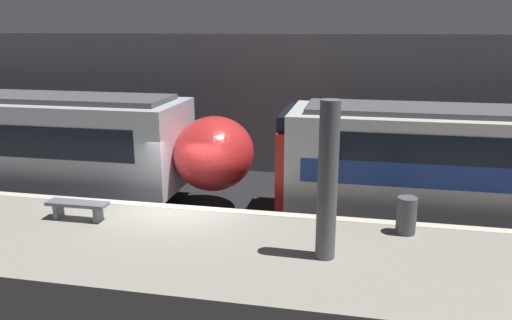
{
  "coord_description": "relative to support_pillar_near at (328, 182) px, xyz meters",
  "views": [
    {
      "loc": [
        4.44,
        -11.65,
        5.61
      ],
      "look_at": [
        1.84,
        1.0,
        2.14
      ],
      "focal_mm": 35.0,
      "sensor_mm": 36.0,
      "label": 1
    }
  ],
  "objects": [
    {
      "name": "platform_bench",
      "position": [
        -5.98,
        0.84,
        -1.26
      ],
      "size": [
        1.5,
        0.4,
        0.45
      ],
      "color": "slate",
      "rests_on": "platform"
    },
    {
      "name": "platform",
      "position": [
        -3.95,
        0.12,
        -2.14
      ],
      "size": [
        40.0,
        4.36,
        1.09
      ],
      "color": "gray",
      "rests_on": "ground"
    },
    {
      "name": "ground_plane",
      "position": [
        -3.95,
        2.3,
        -2.68
      ],
      "size": [
        120.0,
        120.0,
        0.0
      ],
      "primitive_type": "plane",
      "color": "black"
    },
    {
      "name": "trash_bin",
      "position": [
        1.7,
        1.58,
        -1.18
      ],
      "size": [
        0.44,
        0.44,
        0.85
      ],
      "color": "#4C4C51",
      "rests_on": "platform"
    },
    {
      "name": "support_pillar_near",
      "position": [
        0.0,
        0.0,
        0.0
      ],
      "size": [
        0.39,
        0.39,
        3.2
      ],
      "color": "#56565B",
      "rests_on": "platform"
    },
    {
      "name": "station_rear_barrier",
      "position": [
        -3.95,
        9.46,
        -0.01
      ],
      "size": [
        50.0,
        0.15,
        5.35
      ],
      "color": "gray",
      "rests_on": "ground"
    }
  ]
}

